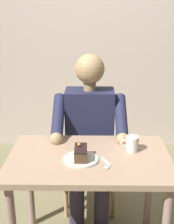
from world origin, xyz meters
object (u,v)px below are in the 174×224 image
(cake_slice, at_px, (81,153))
(coffee_cup, at_px, (132,143))
(seated_person, at_px, (90,136))
(chair, at_px, (90,144))
(dining_table, at_px, (89,171))
(dessert_spoon, at_px, (107,165))

(cake_slice, bearing_deg, coffee_cup, -159.01)
(seated_person, xyz_separation_m, coffee_cup, (-0.27, 0.34, 0.10))
(chair, height_order, seated_person, seated_person)
(cake_slice, bearing_deg, chair, -94.50)
(dining_table, xyz_separation_m, seated_person, (-0.00, -0.42, 0.05))
(coffee_cup, relative_size, dessert_spoon, 0.81)
(chair, relative_size, coffee_cup, 8.07)
(dining_table, relative_size, coffee_cup, 8.68)
(coffee_cup, bearing_deg, dessert_spoon, 47.62)
(chair, xyz_separation_m, cake_slice, (0.05, 0.63, 0.25))
(seated_person, bearing_deg, dining_table, 90.00)
(dining_table, distance_m, coffee_cup, 0.32)
(seated_person, distance_m, coffee_cup, 0.44)
(seated_person, xyz_separation_m, dessert_spoon, (-0.10, 0.52, 0.06))
(dessert_spoon, bearing_deg, cake_slice, -21.99)
(cake_slice, relative_size, coffee_cup, 1.20)
(chair, relative_size, seated_person, 0.73)
(cake_slice, xyz_separation_m, coffee_cup, (-0.32, -0.12, 0.00))
(seated_person, bearing_deg, cake_slice, 83.82)
(dining_table, xyz_separation_m, coffee_cup, (-0.27, -0.08, 0.15))
(chair, xyz_separation_m, dessert_spoon, (-0.10, 0.69, 0.21))
(dining_table, relative_size, seated_person, 0.78)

